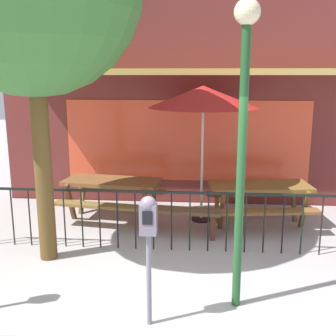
{
  "coord_description": "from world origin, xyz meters",
  "views": [
    {
      "loc": [
        0.29,
        -4.2,
        2.75
      ],
      "look_at": [
        -0.23,
        2.35,
        1.24
      ],
      "focal_mm": 44.48,
      "sensor_mm": 36.0,
      "label": 1
    }
  ],
  "objects_px": {
    "patio_umbrella": "(203,97)",
    "patio_bench": "(180,216)",
    "picnic_table_left": "(112,188)",
    "parking_meter_far": "(148,227)",
    "street_lamp": "(243,113)",
    "picnic_table_right": "(260,193)"
  },
  "relations": [
    {
      "from": "picnic_table_right",
      "to": "patio_bench",
      "type": "height_order",
      "value": "picnic_table_right"
    },
    {
      "from": "picnic_table_left",
      "to": "patio_umbrella",
      "type": "distance_m",
      "value": 2.41
    },
    {
      "from": "patio_umbrella",
      "to": "street_lamp",
      "type": "bearing_deg",
      "value": -81.77
    },
    {
      "from": "patio_bench",
      "to": "parking_meter_far",
      "type": "distance_m",
      "value": 2.75
    },
    {
      "from": "picnic_table_left",
      "to": "patio_bench",
      "type": "distance_m",
      "value": 1.54
    },
    {
      "from": "parking_meter_far",
      "to": "patio_bench",
      "type": "bearing_deg",
      "value": 85.55
    },
    {
      "from": "picnic_table_left",
      "to": "parking_meter_far",
      "type": "xyz_separation_m",
      "value": [
        1.12,
        -3.37,
        0.54
      ]
    },
    {
      "from": "parking_meter_far",
      "to": "street_lamp",
      "type": "distance_m",
      "value": 1.61
    },
    {
      "from": "picnic_table_right",
      "to": "parking_meter_far",
      "type": "xyz_separation_m",
      "value": [
        -1.63,
        -3.26,
        0.54
      ]
    },
    {
      "from": "picnic_table_right",
      "to": "parking_meter_far",
      "type": "relative_size",
      "value": 1.31
    },
    {
      "from": "picnic_table_left",
      "to": "parking_meter_far",
      "type": "relative_size",
      "value": 1.32
    },
    {
      "from": "parking_meter_far",
      "to": "picnic_table_left",
      "type": "bearing_deg",
      "value": 108.42
    },
    {
      "from": "picnic_table_right",
      "to": "patio_umbrella",
      "type": "bearing_deg",
      "value": 170.92
    },
    {
      "from": "street_lamp",
      "to": "patio_bench",
      "type": "bearing_deg",
      "value": 110.19
    },
    {
      "from": "patio_umbrella",
      "to": "patio_bench",
      "type": "height_order",
      "value": "patio_umbrella"
    },
    {
      "from": "picnic_table_left",
      "to": "street_lamp",
      "type": "xyz_separation_m",
      "value": [
        2.12,
        -2.89,
        1.72
      ]
    },
    {
      "from": "patio_bench",
      "to": "parking_meter_far",
      "type": "relative_size",
      "value": 0.96
    },
    {
      "from": "picnic_table_right",
      "to": "patio_umbrella",
      "type": "distance_m",
      "value": 2.02
    },
    {
      "from": "patio_umbrella",
      "to": "street_lamp",
      "type": "xyz_separation_m",
      "value": [
        0.43,
        -2.95,
        0.0
      ]
    },
    {
      "from": "patio_bench",
      "to": "patio_umbrella",
      "type": "bearing_deg",
      "value": 65.46
    },
    {
      "from": "picnic_table_right",
      "to": "patio_bench",
      "type": "bearing_deg",
      "value": -156.13
    },
    {
      "from": "picnic_table_left",
      "to": "patio_umbrella",
      "type": "relative_size",
      "value": 0.78
    }
  ]
}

